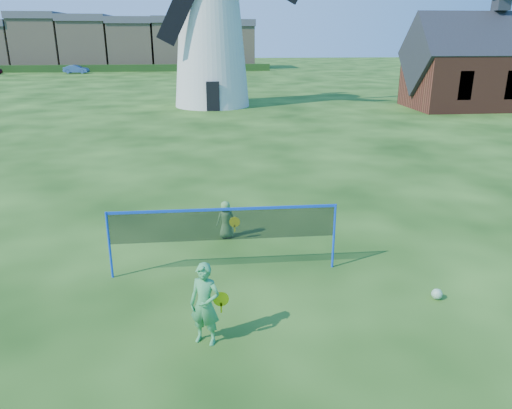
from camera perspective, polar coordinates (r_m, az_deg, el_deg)
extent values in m
plane|color=black|center=(11.10, -0.77, -8.22)|extent=(220.00, 220.00, 0.00)
cube|color=black|center=(35.27, -5.05, 12.47)|extent=(0.93, 0.11, 2.05)
cube|color=black|center=(35.60, -5.25, 18.38)|extent=(0.65, 0.11, 0.84)
cube|color=brown|center=(40.54, 25.62, 12.84)|extent=(11.42, 5.71, 3.81)
cube|color=#2D3035|center=(40.43, 26.01, 15.51)|extent=(11.99, 5.81, 5.81)
cube|color=#2D3035|center=(40.47, 26.75, 20.25)|extent=(0.95, 0.95, 0.95)
cube|color=black|center=(36.46, 23.28, 12.64)|extent=(0.95, 0.10, 1.90)
cube|color=black|center=(38.17, 27.77, 12.24)|extent=(0.95, 0.10, 1.90)
cylinder|color=blue|center=(11.13, -16.75, -4.60)|extent=(0.05, 0.05, 1.55)
cylinder|color=blue|center=(11.27, 9.08, -3.68)|extent=(0.05, 0.05, 1.55)
cube|color=black|center=(10.78, -3.79, -2.42)|extent=(5.00, 0.02, 0.70)
cube|color=blue|center=(10.65, -3.83, -0.56)|extent=(5.00, 0.02, 0.06)
imported|color=#3E9C57|center=(8.57, -5.98, -11.51)|extent=(0.65, 0.56, 1.50)
cylinder|color=yellow|center=(8.73, -4.11, -10.96)|extent=(0.28, 0.02, 0.28)
cube|color=yellow|center=(8.82, -4.09, -11.91)|extent=(0.03, 0.02, 0.20)
imported|color=#549347|center=(12.89, -3.55, -1.78)|extent=(0.56, 0.43, 1.01)
cylinder|color=yellow|center=(12.69, -2.52, -2.05)|extent=(0.28, 0.02, 0.28)
cube|color=yellow|center=(12.75, -2.51, -2.76)|extent=(0.03, 0.02, 0.20)
sphere|color=green|center=(10.78, 20.38, -9.78)|extent=(0.22, 0.22, 0.22)
cube|color=tan|center=(85.54, -23.89, 16.69)|extent=(6.69, 8.00, 7.36)
cube|color=#4C4C54|center=(85.57, -24.29, 19.47)|extent=(6.99, 8.40, 1.00)
cube|color=tan|center=(83.77, -19.09, 17.12)|extent=(6.77, 8.00, 7.04)
cube|color=#4C4C54|center=(83.79, -19.41, 19.85)|extent=(7.07, 8.40, 1.00)
cube|color=tan|center=(82.57, -14.19, 17.44)|extent=(6.46, 8.00, 6.73)
cube|color=#4C4C54|center=(82.58, -14.42, 20.11)|extent=(6.76, 8.40, 1.00)
cube|color=tan|center=(81.92, -8.92, 17.79)|extent=(7.45, 8.00, 6.82)
cube|color=#4C4C54|center=(81.93, -9.07, 20.52)|extent=(7.75, 8.40, 1.00)
cube|color=tan|center=(81.94, -3.19, 17.82)|extent=(7.55, 8.00, 6.37)
cube|color=#4C4C54|center=(81.94, -3.24, 20.40)|extent=(7.85, 8.40, 1.00)
cube|color=#193814|center=(78.84, -22.17, 14.49)|extent=(62.00, 0.80, 1.00)
imported|color=#2B4D83|center=(75.44, -20.26, 14.61)|extent=(3.52, 1.55, 1.12)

